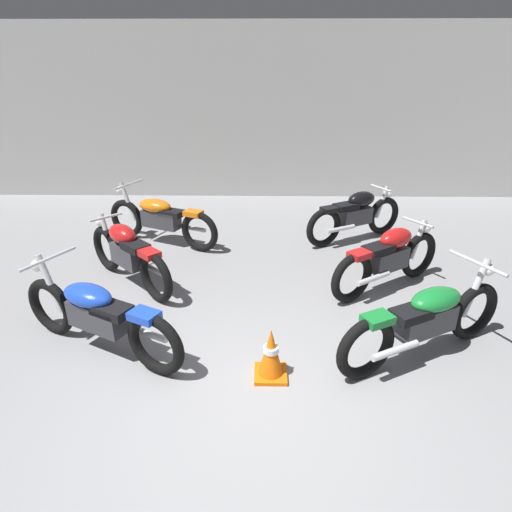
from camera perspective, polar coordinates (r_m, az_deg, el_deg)
ground_plane at (r=4.05m, az=-0.54°, el=-20.02°), size 60.00×60.00×0.00m
back_wall at (r=9.79m, az=0.48°, el=18.32°), size 13.38×0.24×3.60m
motorcycle_left_row_0 at (r=4.78m, az=-20.33°, el=-7.25°), size 1.98×1.13×0.97m
motorcycle_left_row_1 at (r=6.09m, az=-16.59°, el=0.33°), size 1.49×1.45×0.88m
motorcycle_left_row_2 at (r=7.37m, az=-12.55°, el=4.93°), size 2.02×1.07×0.97m
motorcycle_right_row_0 at (r=4.74m, az=21.67°, el=-7.72°), size 1.98×1.14×0.97m
motorcycle_right_row_1 at (r=5.98m, az=17.19°, el=-0.17°), size 1.70×1.19×0.88m
motorcycle_right_row_2 at (r=7.54m, az=13.10°, el=5.38°), size 1.78×1.05×0.88m
traffic_cone at (r=4.26m, az=1.99°, el=-12.85°), size 0.32×0.32×0.54m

